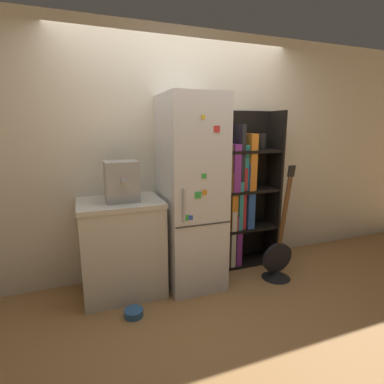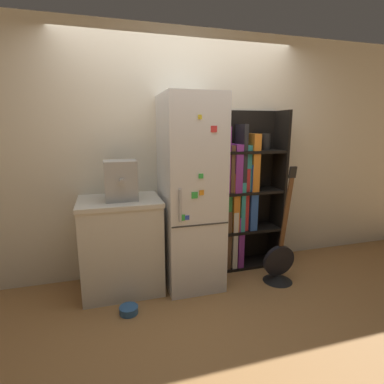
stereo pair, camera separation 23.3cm
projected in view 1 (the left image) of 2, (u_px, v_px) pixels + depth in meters
ground_plane at (195, 285)px, 3.10m from camera, size 16.00×16.00×0.00m
wall_back at (179, 155)px, 3.26m from camera, size 8.00×0.05×2.60m
refrigerator at (191, 193)px, 3.01m from camera, size 0.55×0.70×1.91m
bookshelf at (238, 195)px, 3.44m from camera, size 0.76×0.32×1.78m
kitchen_counter at (122, 247)px, 2.90m from camera, size 0.77×0.61×0.93m
espresso_machine at (122, 181)px, 2.75m from camera, size 0.30×0.31×0.37m
guitar at (277, 263)px, 3.21m from camera, size 0.34×0.31×1.24m
pet_bowl at (134, 312)px, 2.58m from camera, size 0.17×0.17×0.06m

